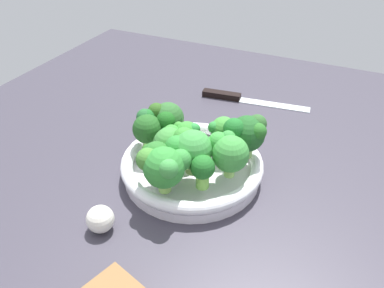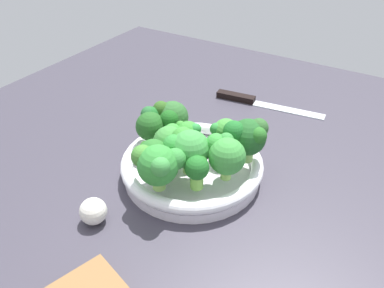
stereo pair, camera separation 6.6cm
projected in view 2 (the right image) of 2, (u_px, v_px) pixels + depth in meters
ground_plane at (202, 189)px, 72.57cm from camera, size 130.00×130.00×2.50cm
bowl at (192, 166)px, 72.58cm from camera, size 26.13×26.13×4.16cm
broccoli_floret_0 at (152, 155)px, 65.15cm from camera, size 5.50×6.18×6.88cm
broccoli_floret_1 at (197, 169)px, 62.79cm from camera, size 4.07×4.33×6.02cm
broccoli_floret_2 at (225, 154)px, 64.37cm from camera, size 7.45×6.28×7.63cm
broccoli_floret_3 at (226, 132)px, 71.69cm from camera, size 5.10×4.95×6.22cm
broccoli_floret_4 at (248, 136)px, 67.98cm from camera, size 7.29×7.10×8.35cm
broccoli_floret_5 at (170, 140)px, 69.41cm from camera, size 5.80×6.57×6.56cm
broccoli_floret_6 at (188, 134)px, 70.96cm from camera, size 5.04×4.46×6.19cm
broccoli_floret_7 at (171, 117)px, 75.00cm from camera, size 6.56×7.10×7.28cm
broccoli_floret_8 at (187, 148)px, 65.75cm from camera, size 7.78×6.72×7.99cm
broccoli_floret_9 at (158, 164)px, 61.91cm from camera, size 8.22×7.33×8.00cm
broccoli_floret_10 at (151, 124)px, 73.28cm from camera, size 5.66×6.06×6.81cm
knife at (254, 101)px, 96.52cm from camera, size 26.69×5.61×1.50cm
garlic_bulb at (93, 211)px, 62.83cm from camera, size 4.44×4.44×4.44cm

